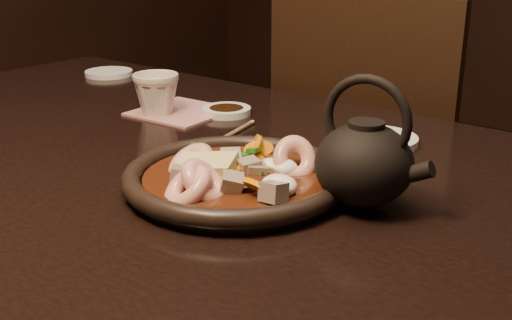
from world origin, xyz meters
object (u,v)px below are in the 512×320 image
Objects in this scene: chair at (376,173)px; teapot at (365,160)px; plate at (236,179)px; tea_cup at (156,93)px; table at (181,201)px.

chair is 5.72× the size of teapot.
tea_cup is (-0.36, 0.19, 0.03)m from plate.
tea_cup reaches higher than plate.
chair is at bearing 89.74° from table.
table is 1.67× the size of chair.
tea_cup is (-0.20, -0.53, 0.27)m from chair.
teapot reaches higher than tea_cup.
plate is at bearing -17.61° from table.
chair is at bearing 109.38° from teapot.
plate is at bearing 97.30° from chair.
chair is at bearing 69.23° from tea_cup.
plate is (0.16, -0.72, 0.24)m from chair.
table is 0.27m from tea_cup.
tea_cup is 0.52× the size of teapot.
table is 0.19m from plate.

